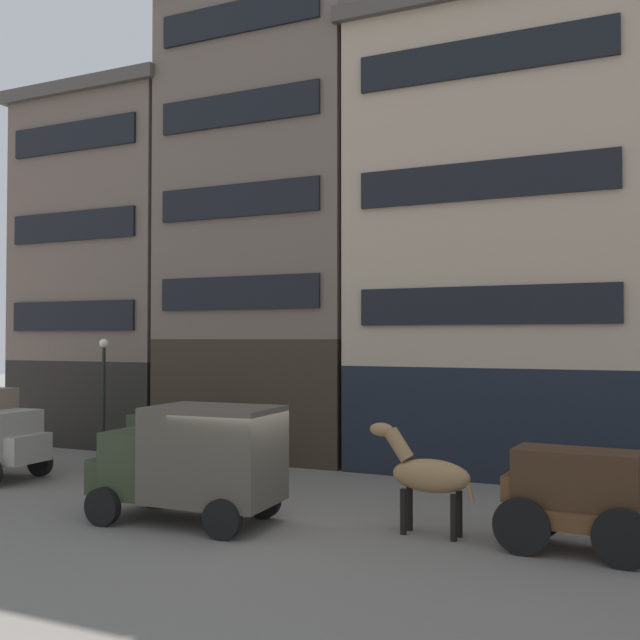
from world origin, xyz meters
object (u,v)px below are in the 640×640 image
Objects in this scene: delivery_truck_far at (191,459)px; streetlamp_curbside at (104,381)px; cargo_wagon at (574,493)px; draft_horse at (426,474)px; sedan_light at (168,445)px.

delivery_truck_far is 9.87m from streetlamp_curbside.
streetlamp_curbside is (-15.81, 4.70, 1.52)m from cargo_wagon.
draft_horse is at bearing 13.81° from delivery_truck_far.
delivery_truck_far is at bearing -166.19° from draft_horse.
streetlamp_curbside reaches higher than delivery_truck_far.
sedan_light is (-9.06, 3.24, -0.36)m from draft_horse.
streetlamp_curbside is (-7.77, 5.95, 1.25)m from delivery_truck_far.
delivery_truck_far is 1.08× the size of streetlamp_curbside.
streetlamp_curbside is (-3.80, 1.46, 1.76)m from sedan_light.
draft_horse is 0.63× the size of sedan_light.
draft_horse is 0.57× the size of streetlamp_curbside.
draft_horse is 13.76m from streetlamp_curbside.
streetlamp_curbside reaches higher than cargo_wagon.
cargo_wagon reaches higher than sedan_light.
cargo_wagon is 8.14m from delivery_truck_far.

